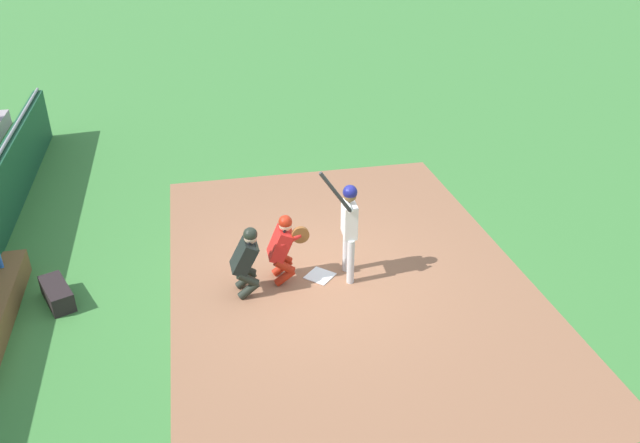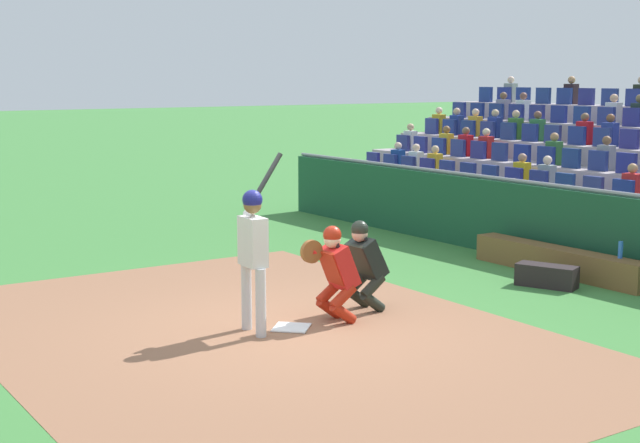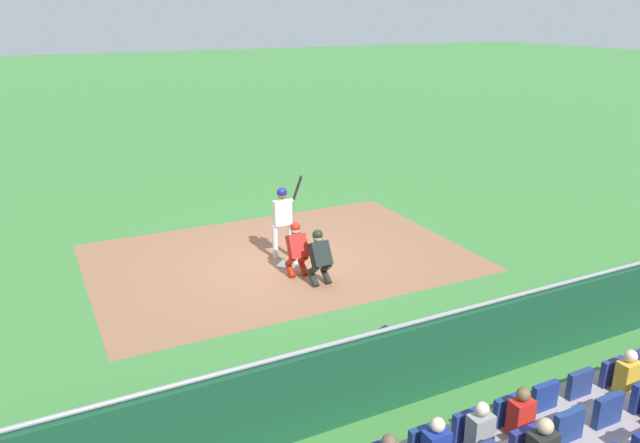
# 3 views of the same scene
# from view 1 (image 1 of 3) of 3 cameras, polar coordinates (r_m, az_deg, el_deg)

# --- Properties ---
(ground_plane) EXTENTS (160.00, 160.00, 0.00)m
(ground_plane) POSITION_cam_1_polar(r_m,az_deg,el_deg) (11.16, -0.01, -5.09)
(ground_plane) COLOR #3F813B
(infield_dirt_patch) EXTENTS (9.15, 6.39, 0.01)m
(infield_dirt_patch) POSITION_cam_1_polar(r_m,az_deg,el_deg) (11.26, 2.48, -4.75)
(infield_dirt_patch) COLOR #946347
(infield_dirt_patch) RESTS_ON ground_plane
(home_plate_marker) EXTENTS (0.62, 0.62, 0.02)m
(home_plate_marker) POSITION_cam_1_polar(r_m,az_deg,el_deg) (11.15, -0.01, -5.02)
(home_plate_marker) COLOR white
(home_plate_marker) RESTS_ON infield_dirt_patch
(batter_at_plate) EXTENTS (0.58, 0.72, 2.21)m
(batter_at_plate) POSITION_cam_1_polar(r_m,az_deg,el_deg) (10.60, 2.67, -0.01)
(batter_at_plate) COLOR silver
(batter_at_plate) RESTS_ON ground_plane
(catcher_crouching) EXTENTS (0.47, 0.71, 1.29)m
(catcher_crouching) POSITION_cam_1_polar(r_m,az_deg,el_deg) (10.72, -3.38, -2.15)
(catcher_crouching) COLOR #AD2310
(catcher_crouching) RESTS_ON ground_plane
(home_plate_umpire) EXTENTS (0.47, 0.49, 1.27)m
(home_plate_umpire) POSITION_cam_1_polar(r_m,az_deg,el_deg) (10.46, -6.77, -3.35)
(home_plate_umpire) COLOR black
(home_plate_umpire) RESTS_ON ground_plane
(water_bottle_on_bench) EXTENTS (0.07, 0.07, 0.26)m
(water_bottle_on_bench) POSITION_cam_1_polar(r_m,az_deg,el_deg) (11.86, -27.35, -3.23)
(water_bottle_on_bench) COLOR blue
(water_bottle_on_bench) RESTS_ON dugout_bench
(equipment_duffel_bag) EXTENTS (0.97, 0.67, 0.34)m
(equipment_duffel_bag) POSITION_cam_1_polar(r_m,az_deg,el_deg) (11.33, -23.03, -6.13)
(equipment_duffel_bag) COLOR black
(equipment_duffel_bag) RESTS_ON ground_plane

